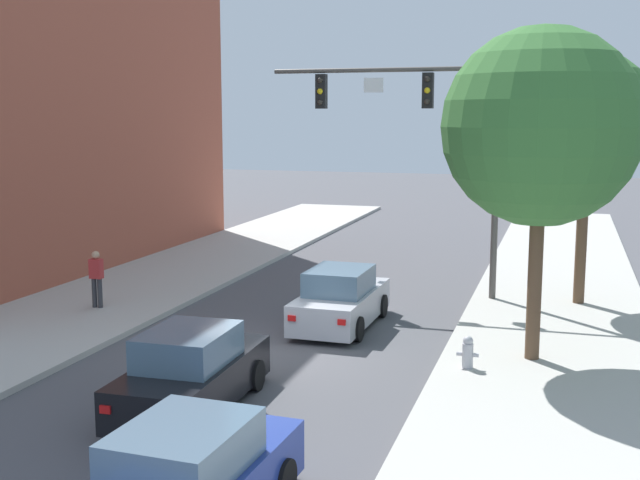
# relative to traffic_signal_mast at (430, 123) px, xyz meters

# --- Properties ---
(ground_plane) EXTENTS (120.00, 120.00, 0.00)m
(ground_plane) POSITION_rel_traffic_signal_mast_xyz_m (-2.61, -7.01, -5.36)
(ground_plane) COLOR #4C4C51
(sidewalk_left) EXTENTS (5.00, 60.00, 0.15)m
(sidewalk_left) POSITION_rel_traffic_signal_mast_xyz_m (-9.11, -7.01, -5.29)
(sidewalk_left) COLOR #B2AFA8
(sidewalk_left) RESTS_ON ground
(sidewalk_right) EXTENTS (5.00, 60.00, 0.15)m
(sidewalk_right) POSITION_rel_traffic_signal_mast_xyz_m (3.89, -7.01, -5.29)
(sidewalk_right) COLOR #B2AFA8
(sidewalk_right) RESTS_ON ground
(traffic_signal_mast) EXTENTS (7.00, 0.38, 7.50)m
(traffic_signal_mast) POSITION_rel_traffic_signal_mast_xyz_m (0.00, 0.00, 0.00)
(traffic_signal_mast) COLOR #514C47
(traffic_signal_mast) RESTS_ON sidewalk_right
(car_lead_silver) EXTENTS (1.89, 4.26, 1.60)m
(car_lead_silver) POSITION_rel_traffic_signal_mast_xyz_m (-1.65, -3.97, -4.64)
(car_lead_silver) COLOR #B7B7BC
(car_lead_silver) RESTS_ON ground
(car_following_black) EXTENTS (1.91, 4.27, 1.60)m
(car_following_black) POSITION_rel_traffic_signal_mast_xyz_m (-2.75, -10.74, -4.64)
(car_following_black) COLOR black
(car_following_black) RESTS_ON ground
(pedestrian_sidewalk_left_walker) EXTENTS (0.36, 0.22, 1.64)m
(pedestrian_sidewalk_left_walker) POSITION_rel_traffic_signal_mast_xyz_m (-8.73, -4.51, -4.30)
(pedestrian_sidewalk_left_walker) COLOR #333338
(pedestrian_sidewalk_left_walker) RESTS_ON sidewalk_left
(fire_hydrant) EXTENTS (0.48, 0.24, 0.72)m
(fire_hydrant) POSITION_rel_traffic_signal_mast_xyz_m (2.08, -7.07, -4.86)
(fire_hydrant) COLOR #B2B2B7
(fire_hydrant) RESTS_ON sidewalk_right
(street_tree_nearest) EXTENTS (4.36, 4.36, 7.39)m
(street_tree_nearest) POSITION_rel_traffic_signal_mast_xyz_m (3.40, -5.93, -0.02)
(street_tree_nearest) COLOR brown
(street_tree_nearest) RESTS_ON sidewalk_right
(street_tree_second) EXTENTS (3.73, 3.73, 7.28)m
(street_tree_second) POSITION_rel_traffic_signal_mast_xyz_m (4.47, 0.13, 0.18)
(street_tree_second) COLOR brown
(street_tree_second) RESTS_ON sidewalk_right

